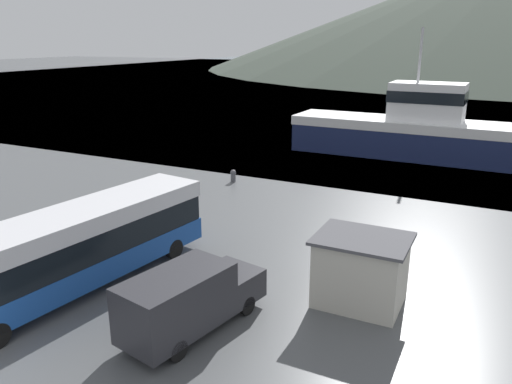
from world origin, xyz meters
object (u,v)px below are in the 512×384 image
Objects in this scene: delivery_van at (189,298)px; fishing_boat at (406,128)px; dock_kiosk at (361,270)px; storage_bin at (89,217)px; tour_bus at (78,245)px.

delivery_van is 30.22m from fishing_boat.
fishing_boat is 5.39× the size of dock_kiosk.
dock_kiosk reaches higher than delivery_van.
dock_kiosk is at bearing -4.94° from storage_bin.
fishing_boat reaches higher than delivery_van.
tour_bus is 5.64m from delivery_van.
storage_bin is at bearing 139.25° from tour_bus.
dock_kiosk is at bearing 55.02° from delivery_van.
fishing_boat is 25.94m from dock_kiosk.
fishing_boat reaches higher than storage_bin.
tour_bus is 2.09× the size of delivery_van.
fishing_boat is 27.11m from storage_bin.
delivery_van is at bearing 178.14° from fishing_boat.
tour_bus is at bearing -48.13° from storage_bin.
storage_bin is (-11.57, -24.45, -1.73)m from fishing_boat.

